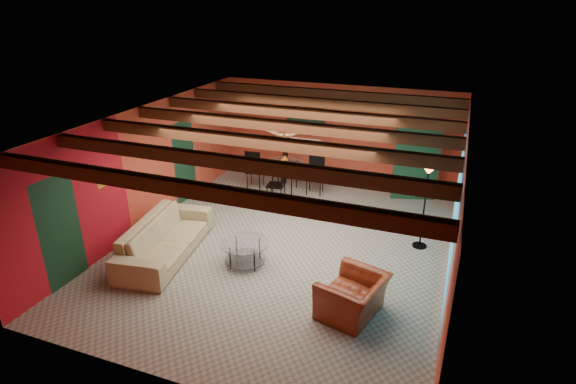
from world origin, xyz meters
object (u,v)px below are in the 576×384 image
at_px(sofa, 165,238).
at_px(coffee_table, 245,253).
at_px(armchair, 353,296).
at_px(armoire, 417,162).
at_px(floor_lamp, 424,206).
at_px(vase, 285,148).
at_px(dining_table, 285,171).
at_px(potted_plant, 422,117).

bearing_deg(sofa, coffee_table, -90.45).
bearing_deg(armchair, armoire, -169.01).
xyz_separation_m(sofa, armoire, (4.31, 4.87, 0.54)).
relative_size(coffee_table, floor_lamp, 0.51).
bearing_deg(vase, floor_lamp, -26.12).
height_order(armchair, dining_table, dining_table).
xyz_separation_m(armchair, coffee_table, (-2.31, 0.78, -0.11)).
distance_m(armoire, floor_lamp, 2.75).
bearing_deg(potted_plant, armchair, -93.76).
bearing_deg(dining_table, armchair, -57.12).
distance_m(sofa, coffee_table, 1.67).
bearing_deg(dining_table, coffee_table, -80.62).
relative_size(armchair, armoire, 0.57).
bearing_deg(potted_plant, coffee_table, -119.90).
xyz_separation_m(armchair, potted_plant, (0.36, 5.41, 1.76)).
bearing_deg(dining_table, potted_plant, 15.09).
bearing_deg(potted_plant, floor_lamp, -80.59).
distance_m(dining_table, vase, 0.64).
bearing_deg(coffee_table, dining_table, 99.38).
height_order(armoire, floor_lamp, armoire).
bearing_deg(floor_lamp, coffee_table, -148.39).
distance_m(armchair, potted_plant, 5.70).
xyz_separation_m(coffee_table, armoire, (2.66, 4.63, 0.69)).
bearing_deg(armchair, floor_lamp, 178.13).
height_order(dining_table, armoire, armoire).
bearing_deg(armoire, floor_lamp, -96.23).
height_order(potted_plant, vase, potted_plant).
height_order(armchair, potted_plant, potted_plant).
bearing_deg(armoire, coffee_table, -135.55).
relative_size(sofa, vase, 13.19).
distance_m(armchair, floor_lamp, 2.87).
height_order(sofa, vase, vase).
height_order(armchair, coffee_table, armchair).
bearing_deg(floor_lamp, potted_plant, 99.41).
distance_m(coffee_table, floor_lamp, 3.72).
xyz_separation_m(armchair, vase, (-2.93, 4.53, 0.85)).
xyz_separation_m(coffee_table, dining_table, (-0.62, 3.75, 0.31)).
bearing_deg(armchair, vase, -132.37).
bearing_deg(potted_plant, sofa, -131.49).
bearing_deg(floor_lamp, armchair, -106.63).
bearing_deg(dining_table, armoire, 15.09).
xyz_separation_m(sofa, floor_lamp, (4.76, 2.15, 0.54)).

